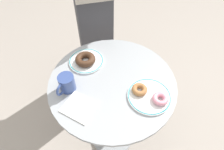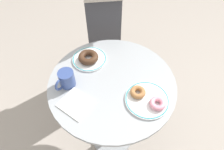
# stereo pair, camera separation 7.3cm
# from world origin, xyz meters

# --- Properties ---
(ground_plane) EXTENTS (7.00, 7.00, 0.02)m
(ground_plane) POSITION_xyz_m (0.00, 0.00, -0.01)
(ground_plane) COLOR #9E9389
(cafe_table) EXTENTS (0.66, 0.66, 0.72)m
(cafe_table) POSITION_xyz_m (0.00, 0.00, 0.51)
(cafe_table) COLOR #999EA3
(cafe_table) RESTS_ON ground
(plate_left) EXTENTS (0.19, 0.19, 0.01)m
(plate_left) POSITION_xyz_m (-0.20, 0.04, 0.72)
(plate_left) COLOR white
(plate_left) RESTS_ON cafe_table
(plate_right) EXTENTS (0.21, 0.21, 0.01)m
(plate_right) POSITION_xyz_m (0.20, 0.02, 0.72)
(plate_right) COLOR white
(plate_right) RESTS_ON cafe_table
(donut_chocolate) EXTENTS (0.13, 0.13, 0.04)m
(donut_chocolate) POSITION_xyz_m (-0.20, 0.03, 0.75)
(donut_chocolate) COLOR #422819
(donut_chocolate) RESTS_ON plate_left
(donut_pink_frosted) EXTENTS (0.11, 0.11, 0.03)m
(donut_pink_frosted) POSITION_xyz_m (0.25, 0.03, 0.74)
(donut_pink_frosted) COLOR pink
(donut_pink_frosted) RESTS_ON plate_right
(donut_cinnamon) EXTENTS (0.11, 0.11, 0.03)m
(donut_cinnamon) POSITION_xyz_m (0.15, 0.02, 0.74)
(donut_cinnamon) COLOR #A36B3D
(donut_cinnamon) RESTS_ON plate_right
(paper_napkin) EXTENTS (0.16, 0.14, 0.01)m
(paper_napkin) POSITION_xyz_m (-0.04, -0.21, 0.72)
(paper_napkin) COLOR white
(paper_napkin) RESTS_ON cafe_table
(coffee_mug) EXTENTS (0.08, 0.12, 0.09)m
(coffee_mug) POSITION_xyz_m (-0.16, -0.16, 0.76)
(coffee_mug) COLOR #334784
(coffee_mug) RESTS_ON cafe_table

